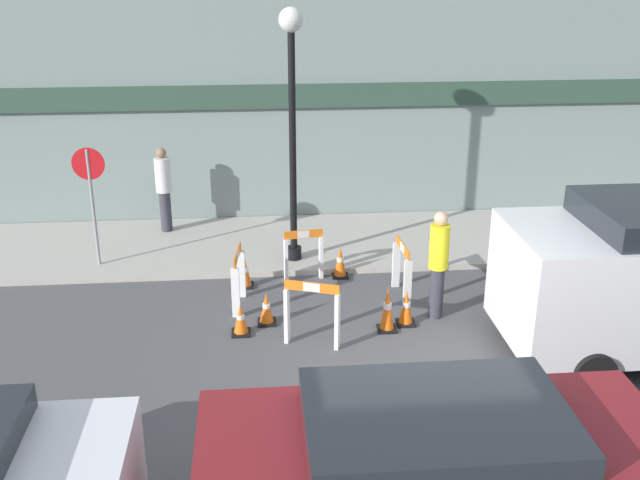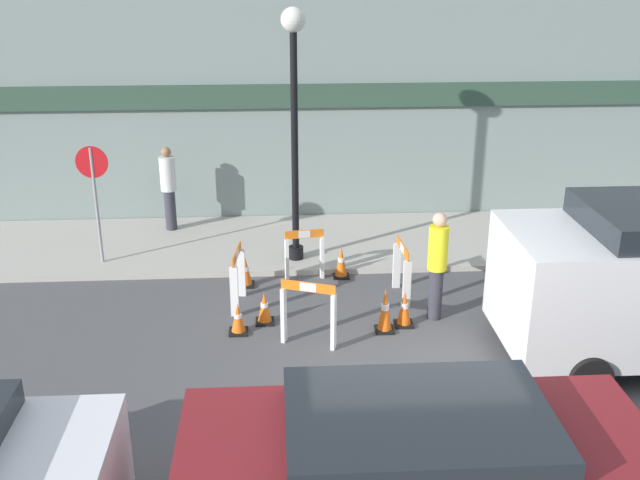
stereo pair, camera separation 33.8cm
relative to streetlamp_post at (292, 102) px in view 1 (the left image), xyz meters
The scene contains 18 objects.
ground_plane 6.12m from the streetlamp_post, 76.38° to the right, with size 60.00×60.00×0.00m, color #4C4C4F.
sidewalk_slab 3.46m from the streetlamp_post, 38.25° to the left, with size 18.00×3.15×0.11m.
storefront_facade 2.92m from the streetlamp_post, 64.77° to the left, with size 18.00×0.22×5.50m.
streetlamp_post is the anchor object (origin of this frame).
stop_sign 4.01m from the streetlamp_post, behind, with size 0.60×0.06×2.27m.
barricade_0 3.55m from the streetlamp_post, 42.50° to the right, with size 0.18×0.87×1.00m.
barricade_1 2.74m from the streetlamp_post, 79.90° to the right, with size 0.73×0.23×0.96m.
barricade_2 3.32m from the streetlamp_post, 120.04° to the right, with size 0.23×0.85×1.02m.
barricade_3 4.15m from the streetlamp_post, 88.48° to the right, with size 0.85×0.42×1.05m.
traffic_cone_0 3.18m from the streetlamp_post, 133.53° to the right, with size 0.30×0.30×0.57m.
traffic_cone_1 4.14m from the streetlamp_post, 109.79° to the right, with size 0.30×0.30×0.51m.
traffic_cone_2 3.05m from the streetlamp_post, 40.67° to the right, with size 0.30×0.30×0.60m.
traffic_cone_3 4.21m from the streetlamp_post, 65.29° to the right, with size 0.30×0.30×0.74m.
traffic_cone_4 3.83m from the streetlamp_post, 103.44° to the right, with size 0.30×0.30×0.55m.
traffic_cone_5 4.26m from the streetlamp_post, 58.34° to the right, with size 0.30×0.30×0.61m.
person_worker 3.94m from the streetlamp_post, 48.21° to the right, with size 0.40×0.40×1.84m.
person_pedestrian 3.78m from the streetlamp_post, 145.30° to the left, with size 0.46×0.46×1.80m.
parked_car_1 7.97m from the streetlamp_post, 83.17° to the right, with size 4.50×2.03×1.70m.
Camera 1 is at (-1.94, -8.29, 5.65)m, focal length 42.00 mm.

